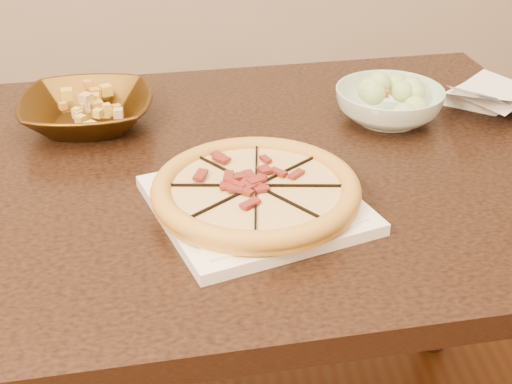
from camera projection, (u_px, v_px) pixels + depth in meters
dining_table at (193, 221)px, 1.21m from camera, size 1.46×1.02×0.75m
plate at (256, 204)px, 1.04m from camera, size 0.36×0.36×0.02m
pizza at (256, 190)px, 1.03m from camera, size 0.30×0.30×0.03m
bronze_bowl at (88, 111)px, 1.28m from camera, size 0.24×0.24×0.06m
mixed_dish at (84, 89)px, 1.26m from camera, size 0.11×0.12×0.03m
salad_bowl at (389, 105)px, 1.30m from camera, size 0.21×0.21×0.06m
salad at (391, 80)px, 1.28m from camera, size 0.08×0.11×0.04m
cling_film at (481, 100)px, 1.34m from camera, size 0.17×0.15×0.05m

